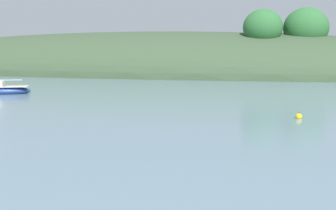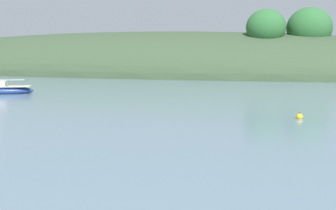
# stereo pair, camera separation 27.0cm
# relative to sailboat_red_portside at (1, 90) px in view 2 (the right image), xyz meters

# --- Properties ---
(far_shoreline_hill) EXTENTS (150.00, 36.00, 20.46)m
(far_shoreline_hill) POSITION_rel_sailboat_red_portside_xyz_m (-2.23, 43.80, -0.29)
(far_shoreline_hill) COLOR #384C33
(far_shoreline_hill) RESTS_ON ground
(sailboat_red_portside) EXTENTS (6.83, 4.96, 7.97)m
(sailboat_red_portside) POSITION_rel_sailboat_red_portside_xyz_m (0.00, 0.00, 0.00)
(sailboat_red_portside) COLOR navy
(sailboat_red_portside) RESTS_ON ground
(mooring_buoy_inner) EXTENTS (0.44, 0.44, 0.54)m
(mooring_buoy_inner) POSITION_rel_sailboat_red_portside_xyz_m (30.49, -8.12, -0.27)
(mooring_buoy_inner) COLOR yellow
(mooring_buoy_inner) RESTS_ON ground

